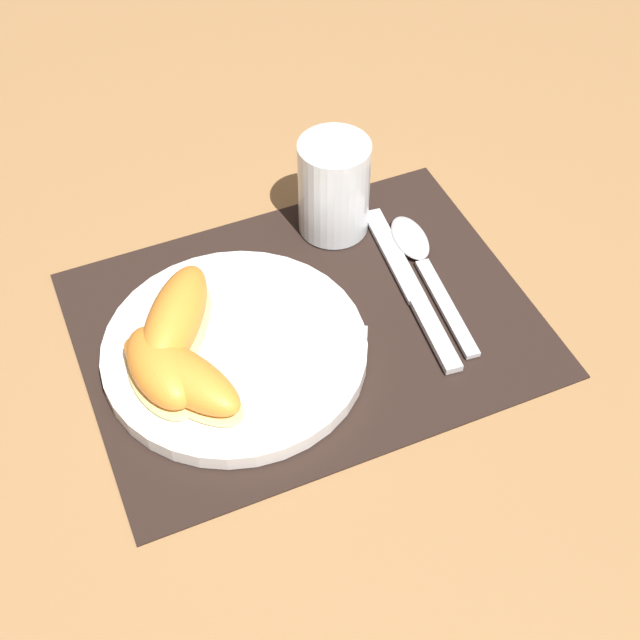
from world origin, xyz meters
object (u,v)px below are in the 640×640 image
Objects in this scene: citrus_wedge_3 at (181,377)px; citrus_wedge_2 at (161,369)px; citrus_wedge_1 at (171,335)px; plate at (235,351)px; spoon at (419,255)px; juice_glass at (334,192)px; citrus_wedge_0 at (175,322)px; knife at (412,289)px; fork at (249,328)px.

citrus_wedge_2 is at bearing 135.07° from citrus_wedge_3.
citrus_wedge_1 is 0.04m from citrus_wedge_2.
plate is 0.22m from spoon.
citrus_wedge_0 is at bearing -154.24° from juice_glass.
citrus_wedge_2 reaches higher than knife.
citrus_wedge_2 is at bearing -148.13° from juice_glass.
juice_glass reaches higher than knife.
citrus_wedge_1 is (-0.26, -0.03, 0.03)m from spoon.
fork is 0.09m from citrus_wedge_2.
citrus_wedge_2 is at bearing -174.89° from knife.
fork reaches higher than plate.
plate is at bearing -33.84° from citrus_wedge_0.
spoon is 1.79× the size of citrus_wedge_1.
citrus_wedge_3 is (-0.08, -0.04, 0.01)m from fork.
citrus_wedge_1 is (-0.07, 0.01, 0.02)m from fork.
knife is 1.61× the size of citrus_wedge_0.
plate reaches higher than knife.
citrus_wedge_2 is (-0.22, -0.14, -0.01)m from juice_glass.
juice_glass is 0.26m from citrus_wedge_3.
citrus_wedge_3 is at bearing -164.80° from spoon.
citrus_wedge_3 is at bearing -144.03° from juice_glass.
plate is 0.06m from citrus_wedge_0.
knife is 2.05× the size of citrus_wedge_1.
citrus_wedge_3 is (-0.24, -0.04, 0.03)m from knife.
citrus_wedge_0 reaches higher than citrus_wedge_3.
citrus_wedge_3 is (-0.00, -0.05, -0.00)m from citrus_wedge_1.
juice_glass reaches higher than plate.
plate is 2.22× the size of citrus_wedge_1.
citrus_wedge_3 is (-0.21, -0.15, -0.01)m from juice_glass.
spoon reaches higher than knife.
citrus_wedge_1 is (-0.24, 0.01, 0.03)m from knife.
knife is at bearing -2.40° from citrus_wedge_1.
citrus_wedge_2 is at bearing -163.54° from fork.
spoon is at bearing 15.20° from citrus_wedge_3.
juice_glass reaches higher than spoon.
knife is 0.24m from citrus_wedge_1.
citrus_wedge_3 is at bearing -152.29° from fork.
citrus_wedge_2 reaches higher than spoon.
citrus_wedge_0 reaches higher than knife.
juice_glass is at bearing 31.87° from citrus_wedge_2.
juice_glass is 0.59× the size of fork.
citrus_wedge_2 is (-0.02, -0.03, -0.00)m from citrus_wedge_1.
plate is at bearing -140.84° from juice_glass.
citrus_wedge_1 is at bearing -152.65° from juice_glass.
citrus_wedge_0 reaches higher than fork.
citrus_wedge_0 is (-0.23, 0.02, 0.03)m from knife.
knife is at bearing 8.52° from citrus_wedge_3.
citrus_wedge_2 is 0.75× the size of citrus_wedge_3.
citrus_wedge_0 is (-0.06, 0.02, 0.02)m from fork.
juice_glass reaches higher than citrus_wedge_2.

